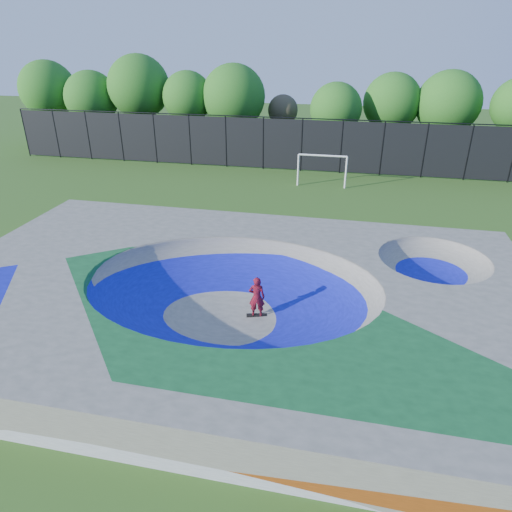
# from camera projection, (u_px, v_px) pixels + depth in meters

# --- Properties ---
(ground) EXTENTS (120.00, 120.00, 0.00)m
(ground) POSITION_uv_depth(u_px,v_px,m) (232.00, 315.00, 17.27)
(ground) COLOR #2C5417
(ground) RESTS_ON ground
(skate_deck) EXTENTS (22.00, 14.00, 1.50)m
(skate_deck) POSITION_uv_depth(u_px,v_px,m) (232.00, 298.00, 16.94)
(skate_deck) COLOR gray
(skate_deck) RESTS_ON ground
(skater) EXTENTS (0.64, 0.46, 1.65)m
(skater) POSITION_uv_depth(u_px,v_px,m) (257.00, 297.00, 16.86)
(skater) COLOR #B00E26
(skater) RESTS_ON ground
(skateboard) EXTENTS (0.81, 0.40, 0.05)m
(skateboard) POSITION_uv_depth(u_px,v_px,m) (257.00, 315.00, 17.20)
(skateboard) COLOR black
(skateboard) RESTS_ON ground
(soccer_goal) EXTENTS (3.41, 0.12, 2.25)m
(soccer_goal) POSITION_uv_depth(u_px,v_px,m) (322.00, 165.00, 31.31)
(soccer_goal) COLOR white
(soccer_goal) RESTS_ON ground
(fence) EXTENTS (48.09, 0.09, 4.04)m
(fence) POSITION_uv_depth(u_px,v_px,m) (302.00, 144.00, 34.84)
(fence) COLOR black
(fence) RESTS_ON ground
(treeline) EXTENTS (53.64, 6.59, 8.25)m
(treeline) POSITION_uv_depth(u_px,v_px,m) (314.00, 99.00, 37.72)
(treeline) COLOR #402F20
(treeline) RESTS_ON ground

